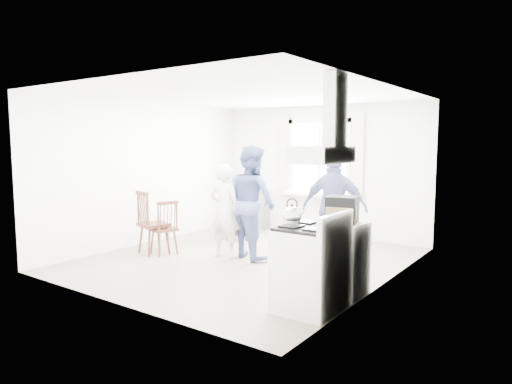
% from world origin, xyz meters
% --- Properties ---
extents(room_shell, '(4.62, 5.12, 2.64)m').
position_xyz_m(room_shell, '(0.00, 0.00, 1.30)').
color(room_shell, gray).
rests_on(room_shell, ground).
extents(window_assembly, '(1.88, 0.24, 1.70)m').
position_xyz_m(window_assembly, '(0.00, 2.45, 1.46)').
color(window_assembly, white).
rests_on(window_assembly, room_shell).
extents(range_hood, '(0.45, 0.76, 0.94)m').
position_xyz_m(range_hood, '(2.07, -1.35, 1.90)').
color(range_hood, white).
rests_on(range_hood, room_shell).
extents(shelf_unit, '(0.40, 0.30, 0.80)m').
position_xyz_m(shelf_unit, '(-1.40, 2.33, 0.40)').
color(shelf_unit, gray).
rests_on(shelf_unit, ground).
extents(gas_stove, '(0.68, 0.76, 1.12)m').
position_xyz_m(gas_stove, '(1.91, -1.35, 0.48)').
color(gas_stove, white).
rests_on(gas_stove, ground).
extents(kettle, '(0.22, 0.22, 0.31)m').
position_xyz_m(kettle, '(1.70, -1.42, 1.05)').
color(kettle, silver).
rests_on(kettle, gas_stove).
extents(low_cabinet, '(0.50, 0.55, 0.90)m').
position_xyz_m(low_cabinet, '(1.98, -0.65, 0.45)').
color(low_cabinet, white).
rests_on(low_cabinet, ground).
extents(stereo_stack, '(0.42, 0.39, 0.32)m').
position_xyz_m(stereo_stack, '(1.96, -0.66, 1.06)').
color(stereo_stack, black).
rests_on(stereo_stack, low_cabinet).
extents(cardboard_box, '(0.34, 0.26, 0.20)m').
position_xyz_m(cardboard_box, '(2.00, -0.77, 1.00)').
color(cardboard_box, '#A0804D').
rests_on(cardboard_box, low_cabinet).
extents(windsor_chair_a, '(0.58, 0.58, 1.00)m').
position_xyz_m(windsor_chair_a, '(-0.99, 1.03, 0.61)').
color(windsor_chair_a, '#492317').
rests_on(windsor_chair_a, ground).
extents(windsor_chair_b, '(0.57, 0.56, 1.08)m').
position_xyz_m(windsor_chair_b, '(-1.55, -0.68, 0.66)').
color(windsor_chair_b, '#492317').
rests_on(windsor_chair_b, ground).
extents(windsor_chair_c, '(0.47, 0.48, 0.92)m').
position_xyz_m(windsor_chair_c, '(-1.26, -0.53, 0.56)').
color(windsor_chair_c, '#492317').
rests_on(windsor_chair_c, ground).
extents(person_left, '(0.62, 0.62, 1.53)m').
position_xyz_m(person_left, '(-0.37, -0.08, 0.77)').
color(person_left, silver).
rests_on(person_left, ground).
extents(person_mid, '(1.14, 1.14, 1.82)m').
position_xyz_m(person_mid, '(-0.01, 0.17, 0.91)').
color(person_mid, '#4D5B90').
rests_on(person_mid, ground).
extents(person_right, '(1.20, 1.20, 1.73)m').
position_xyz_m(person_right, '(1.23, 0.63, 0.86)').
color(person_right, navy).
rests_on(person_right, ground).
extents(potted_plant, '(0.21, 0.21, 0.30)m').
position_xyz_m(potted_plant, '(0.20, 2.36, 1.00)').
color(potted_plant, '#2E6734').
rests_on(potted_plant, window_assembly).
extents(windsor_chair_d, '(0.57, 0.56, 1.06)m').
position_xyz_m(windsor_chair_d, '(-1.20, 1.04, 0.65)').
color(windsor_chair_d, '#492317').
rests_on(windsor_chair_d, ground).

